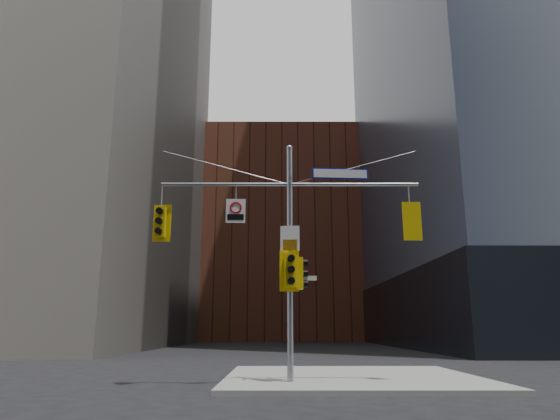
{
  "coord_description": "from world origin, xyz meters",
  "views": [
    {
      "loc": [
        -0.32,
        -12.93,
        1.65
      ],
      "look_at": [
        -0.3,
        2.0,
        5.18
      ],
      "focal_mm": 32.0,
      "sensor_mm": 36.0,
      "label": 1
    }
  ],
  "objects_px": {
    "signal_assembly": "(290,234)",
    "street_sign_blade": "(340,174)",
    "regulatory_sign_arm": "(236,210)",
    "traffic_light_west_arm": "(161,222)",
    "traffic_light_pole_side": "(301,273)",
    "traffic_light_pole_front": "(290,270)",
    "traffic_light_east_arm": "(411,222)"
  },
  "relations": [
    {
      "from": "traffic_light_pole_side",
      "to": "traffic_light_east_arm",
      "type": "bearing_deg",
      "value": -91.82
    },
    {
      "from": "street_sign_blade",
      "to": "signal_assembly",
      "type": "bearing_deg",
      "value": 176.04
    },
    {
      "from": "street_sign_blade",
      "to": "traffic_light_pole_side",
      "type": "bearing_deg",
      "value": 175.7
    },
    {
      "from": "signal_assembly",
      "to": "traffic_light_pole_side",
      "type": "height_order",
      "value": "signal_assembly"
    },
    {
      "from": "signal_assembly",
      "to": "traffic_light_west_arm",
      "type": "bearing_deg",
      "value": 179.82
    },
    {
      "from": "traffic_light_west_arm",
      "to": "regulatory_sign_arm",
      "type": "relative_size",
      "value": 1.55
    },
    {
      "from": "signal_assembly",
      "to": "regulatory_sign_arm",
      "type": "distance_m",
      "value": 1.83
    },
    {
      "from": "traffic_light_east_arm",
      "to": "street_sign_blade",
      "type": "xyz_separation_m",
      "value": [
        -2.11,
        0.0,
        1.55
      ]
    },
    {
      "from": "regulatory_sign_arm",
      "to": "traffic_light_pole_front",
      "type": "bearing_deg",
      "value": -10.25
    },
    {
      "from": "signal_assembly",
      "to": "traffic_light_east_arm",
      "type": "distance_m",
      "value": 3.72
    },
    {
      "from": "street_sign_blade",
      "to": "regulatory_sign_arm",
      "type": "bearing_deg",
      "value": 176.34
    },
    {
      "from": "traffic_light_west_arm",
      "to": "traffic_light_pole_side",
      "type": "height_order",
      "value": "traffic_light_west_arm"
    },
    {
      "from": "signal_assembly",
      "to": "traffic_light_west_arm",
      "type": "height_order",
      "value": "signal_assembly"
    },
    {
      "from": "street_sign_blade",
      "to": "regulatory_sign_arm",
      "type": "relative_size",
      "value": 2.38
    },
    {
      "from": "traffic_light_pole_side",
      "to": "regulatory_sign_arm",
      "type": "xyz_separation_m",
      "value": [
        -1.98,
        -0.03,
        1.94
      ]
    },
    {
      "from": "signal_assembly",
      "to": "traffic_light_pole_front",
      "type": "bearing_deg",
      "value": -90.17
    },
    {
      "from": "traffic_light_west_arm",
      "to": "regulatory_sign_arm",
      "type": "distance_m",
      "value": 2.33
    },
    {
      "from": "traffic_light_pole_front",
      "to": "traffic_light_west_arm",
      "type": "bearing_deg",
      "value": 167.96
    },
    {
      "from": "traffic_light_east_arm",
      "to": "signal_assembly",
      "type": "bearing_deg",
      "value": -1.45
    },
    {
      "from": "regulatory_sign_arm",
      "to": "traffic_light_west_arm",
      "type": "bearing_deg",
      "value": 177.38
    },
    {
      "from": "traffic_light_west_arm",
      "to": "traffic_light_east_arm",
      "type": "distance_m",
      "value": 7.66
    },
    {
      "from": "signal_assembly",
      "to": "street_sign_blade",
      "type": "relative_size",
      "value": 4.48
    },
    {
      "from": "regulatory_sign_arm",
      "to": "traffic_light_pole_side",
      "type": "bearing_deg",
      "value": -0.97
    },
    {
      "from": "traffic_light_west_arm",
      "to": "street_sign_blade",
      "type": "relative_size",
      "value": 0.65
    },
    {
      "from": "regulatory_sign_arm",
      "to": "signal_assembly",
      "type": "bearing_deg",
      "value": -1.1
    },
    {
      "from": "traffic_light_pole_front",
      "to": "street_sign_blade",
      "type": "relative_size",
      "value": 0.68
    },
    {
      "from": "traffic_light_west_arm",
      "to": "traffic_light_east_arm",
      "type": "relative_size",
      "value": 0.98
    },
    {
      "from": "traffic_light_east_arm",
      "to": "traffic_light_pole_side",
      "type": "xyz_separation_m",
      "value": [
        -3.38,
        0.01,
        -1.57
      ]
    },
    {
      "from": "signal_assembly",
      "to": "traffic_light_west_arm",
      "type": "relative_size",
      "value": 6.9
    },
    {
      "from": "traffic_light_pole_front",
      "to": "signal_assembly",
      "type": "bearing_deg",
      "value": 81.83
    },
    {
      "from": "traffic_light_east_arm",
      "to": "traffic_light_pole_side",
      "type": "relative_size",
      "value": 1.25
    },
    {
      "from": "traffic_light_east_arm",
      "to": "traffic_light_pole_front",
      "type": "xyz_separation_m",
      "value": [
        -3.7,
        -0.27,
        -1.5
      ]
    }
  ]
}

